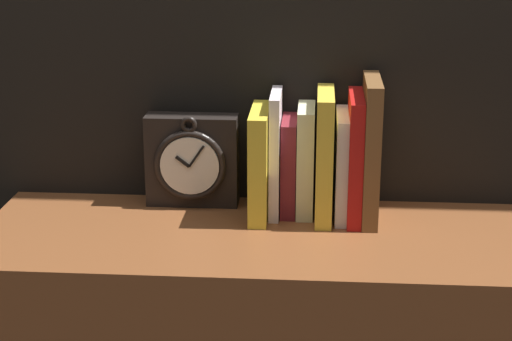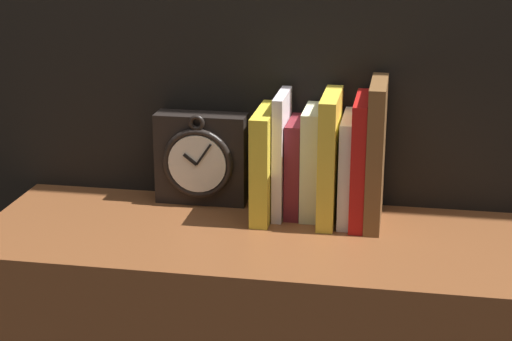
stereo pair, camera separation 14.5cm
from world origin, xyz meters
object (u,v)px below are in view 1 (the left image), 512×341
Objects in this scene: book_slot4_yellow at (324,155)px; book_slot5_white at (341,165)px; clock at (192,161)px; book_slot0_yellow at (261,163)px; book_slot3_cream at (306,160)px; book_slot7_brown at (370,150)px; book_slot2_maroon at (289,166)px; book_slot6_red at (355,157)px; book_slot1_white at (275,153)px.

book_slot5_white is at bearing 11.45° from book_slot4_yellow.
clock is 0.28m from book_slot5_white.
book_slot0_yellow is 0.08m from book_slot3_cream.
book_slot7_brown reaches higher than book_slot3_cream.
book_slot3_cream is (0.21, -0.02, 0.01)m from clock.
book_slot2_maroon is at bearing 176.59° from book_slot3_cream.
book_slot6_red is (0.30, -0.04, 0.03)m from clock.
book_slot4_yellow reaches higher than book_slot5_white.
book_slot0_yellow is (0.13, -0.04, 0.01)m from clock.
book_slot5_white is 0.06m from book_slot7_brown.
book_slot0_yellow is 0.99× the size of book_slot3_cream.
book_slot7_brown reaches higher than book_slot5_white.
book_slot0_yellow is 0.03m from book_slot1_white.
book_slot0_yellow is 1.12× the size of book_slot2_maroon.
book_slot7_brown is (0.33, -0.05, 0.04)m from clock.
book_slot0_yellow is at bearing -18.52° from clock.
book_slot7_brown is at bearing -7.80° from clock.
book_slot2_maroon is 0.88× the size of book_slot3_cream.
book_slot6_red is (0.17, 0.00, 0.01)m from book_slot0_yellow.
clock is at bearing 161.48° from book_slot0_yellow.
book_slot3_cream is at bearing 167.99° from book_slot6_red.
book_slot0_yellow is at bearing -148.93° from book_slot1_white.
book_slot4_yellow is 0.90× the size of book_slot7_brown.
book_slot6_red is at bearing 0.24° from book_slot4_yellow.
book_slot7_brown is (0.15, -0.02, 0.04)m from book_slot2_maroon.
book_slot1_white is at bearing -165.83° from book_slot2_maroon.
book_slot3_cream is 0.07m from book_slot5_white.
book_slot5_white is (0.12, -0.01, -0.02)m from book_slot1_white.
book_slot1_white is at bearing 174.29° from book_slot6_red.
book_slot4_yellow is at bearing -179.76° from book_slot6_red.
book_slot4_yellow is at bearing 179.03° from book_slot7_brown.
book_slot4_yellow is at bearing -17.97° from book_slot2_maroon.
book_slot1_white is 0.04m from book_slot2_maroon.
book_slot5_white is (0.07, -0.01, -0.00)m from book_slot3_cream.
book_slot1_white is at bearing 170.70° from book_slot4_yellow.
book_slot7_brown is (0.08, -0.00, 0.01)m from book_slot4_yellow.
clock is 0.79× the size of book_slot1_white.
book_slot3_cream reaches higher than book_slot5_white.
book_slot6_red is (0.05, 0.00, -0.00)m from book_slot4_yellow.
book_slot3_cream is 1.04× the size of book_slot5_white.
clock is 0.79× the size of book_slot6_red.
book_slot6_red reaches higher than clock.
book_slot2_maroon is 0.92× the size of book_slot5_white.
clock is at bearing 172.89° from book_slot2_maroon.
book_slot0_yellow is at bearing -156.73° from book_slot2_maroon.
book_slot3_cream is at bearing 150.78° from book_slot4_yellow.
book_slot4_yellow is at bearing -9.30° from book_slot1_white.
book_slot4_yellow reaches higher than book_slot2_maroon.
book_slot2_maroon is at bearing 171.34° from book_slot7_brown.
book_slot5_white is at bearing -3.96° from book_slot1_white.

